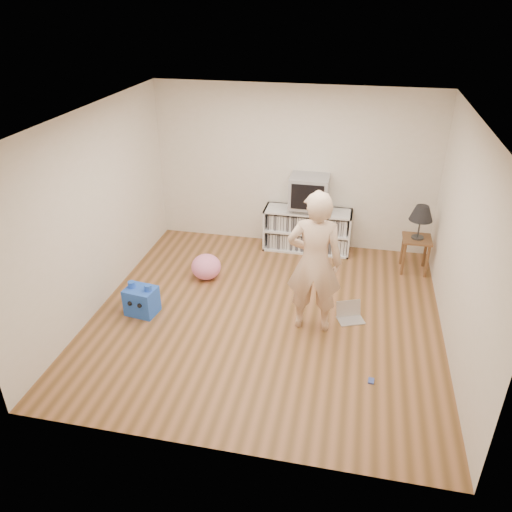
{
  "coord_description": "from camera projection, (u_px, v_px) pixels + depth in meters",
  "views": [
    {
      "loc": [
        1.0,
        -5.37,
        3.83
      ],
      "look_at": [
        -0.22,
        0.4,
        0.66
      ],
      "focal_mm": 35.0,
      "sensor_mm": 36.0,
      "label": 1
    }
  ],
  "objects": [
    {
      "name": "ground",
      "position": [
        266.0,
        315.0,
        6.62
      ],
      "size": [
        4.5,
        4.5,
        0.0
      ],
      "primitive_type": "plane",
      "color": "brown",
      "rests_on": "ground"
    },
    {
      "name": "plush_pink",
      "position": [
        206.0,
        267.0,
        7.4
      ],
      "size": [
        0.53,
        0.53,
        0.37
      ],
      "primitive_type": "ellipsoid",
      "rotation": [
        0.0,
        0.0,
        0.22
      ],
      "color": "pink",
      "rests_on": "ground"
    },
    {
      "name": "media_unit",
      "position": [
        307.0,
        229.0,
        8.16
      ],
      "size": [
        1.4,
        0.45,
        0.7
      ],
      "color": "white",
      "rests_on": "ground"
    },
    {
      "name": "person",
      "position": [
        314.0,
        263.0,
        5.98
      ],
      "size": [
        0.69,
        0.47,
        1.85
      ],
      "primitive_type": "imported",
      "rotation": [
        0.0,
        0.0,
        3.18
      ],
      "color": "beige",
      "rests_on": "ground"
    },
    {
      "name": "ceiling",
      "position": [
        269.0,
        117.0,
        5.39
      ],
      "size": [
        4.5,
        4.5,
        0.01
      ],
      "primitive_type": "cube",
      "color": "white",
      "rests_on": "walls"
    },
    {
      "name": "plush_blue",
      "position": [
        142.0,
        300.0,
        6.59
      ],
      "size": [
        0.43,
        0.38,
        0.45
      ],
      "rotation": [
        0.0,
        0.0,
        -0.14
      ],
      "color": "blue",
      "rests_on": "ground"
    },
    {
      "name": "laptop",
      "position": [
        350.0,
        314.0,
        6.53
      ],
      "size": [
        0.4,
        0.37,
        0.23
      ],
      "rotation": [
        0.0,
        0.0,
        0.39
      ],
      "color": "silver",
      "rests_on": "ground"
    },
    {
      "name": "crt_tv",
      "position": [
        309.0,
        191.0,
        7.83
      ],
      "size": [
        0.6,
        0.53,
        0.5
      ],
      "color": "#97979C",
      "rests_on": "dvd_deck"
    },
    {
      "name": "playing_cards",
      "position": [
        371.0,
        381.0,
        5.5
      ],
      "size": [
        0.07,
        0.09,
        0.02
      ],
      "primitive_type": "cube",
      "rotation": [
        0.0,
        0.0,
        -0.07
      ],
      "color": "#4053AA",
      "rests_on": "ground"
    },
    {
      "name": "table_lamp",
      "position": [
        421.0,
        214.0,
        7.24
      ],
      "size": [
        0.34,
        0.34,
        0.52
      ],
      "color": "#333333",
      "rests_on": "side_table"
    },
    {
      "name": "walls",
      "position": [
        267.0,
        226.0,
        6.01
      ],
      "size": [
        4.52,
        4.52,
        2.6
      ],
      "color": "silver",
      "rests_on": "ground"
    },
    {
      "name": "dvd_deck",
      "position": [
        308.0,
        208.0,
        7.96
      ],
      "size": [
        0.45,
        0.35,
        0.07
      ],
      "primitive_type": "cube",
      "color": "gray",
      "rests_on": "media_unit"
    },
    {
      "name": "side_table",
      "position": [
        416.0,
        246.0,
        7.49
      ],
      "size": [
        0.42,
        0.42,
        0.55
      ],
      "color": "brown",
      "rests_on": "ground"
    }
  ]
}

